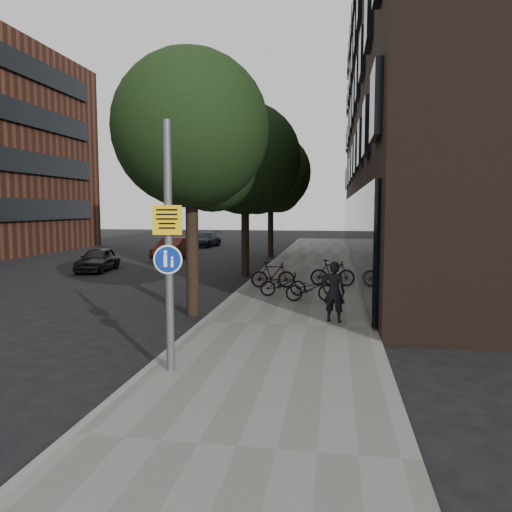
% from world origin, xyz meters
% --- Properties ---
extents(ground, '(120.00, 120.00, 0.00)m').
position_xyz_m(ground, '(0.00, 0.00, 0.00)').
color(ground, black).
rests_on(ground, ground).
extents(sidewalk, '(4.50, 60.00, 0.12)m').
position_xyz_m(sidewalk, '(0.25, 10.00, 0.06)').
color(sidewalk, slate).
rests_on(sidewalk, ground).
extents(curb_edge, '(0.15, 60.00, 0.13)m').
position_xyz_m(curb_edge, '(-2.00, 10.00, 0.07)').
color(curb_edge, slate).
rests_on(curb_edge, ground).
extents(building_right_dark_brick, '(12.00, 40.00, 18.00)m').
position_xyz_m(building_right_dark_brick, '(8.50, 22.00, 9.00)').
color(building_right_dark_brick, black).
rests_on(building_right_dark_brick, ground).
extents(street_tree_near, '(4.40, 4.40, 7.50)m').
position_xyz_m(street_tree_near, '(-2.53, 4.64, 5.11)').
color(street_tree_near, black).
rests_on(street_tree_near, ground).
extents(street_tree_mid, '(5.00, 5.00, 7.80)m').
position_xyz_m(street_tree_mid, '(-2.53, 13.14, 5.11)').
color(street_tree_mid, black).
rests_on(street_tree_mid, ground).
extents(street_tree_far, '(5.00, 5.00, 7.80)m').
position_xyz_m(street_tree_far, '(-2.53, 22.14, 5.11)').
color(street_tree_far, black).
rests_on(street_tree_far, ground).
extents(signpost, '(0.52, 0.15, 4.53)m').
position_xyz_m(signpost, '(-1.53, -0.65, 2.41)').
color(signpost, '#595B5E').
rests_on(signpost, sidewalk).
extents(pedestrian, '(0.66, 0.51, 1.60)m').
position_xyz_m(pedestrian, '(1.42, 3.82, 0.92)').
color(pedestrian, black).
rests_on(pedestrian, sidewalk).
extents(parked_bike_facade_near, '(1.65, 0.85, 0.83)m').
position_xyz_m(parked_bike_facade_near, '(0.66, 6.66, 0.53)').
color(parked_bike_facade_near, black).
rests_on(parked_bike_facade_near, sidewalk).
extents(parked_bike_facade_far, '(1.71, 0.54, 1.01)m').
position_xyz_m(parked_bike_facade_far, '(1.36, 9.87, 0.63)').
color(parked_bike_facade_far, black).
rests_on(parked_bike_facade_far, sidewalk).
extents(parked_bike_curb_near, '(1.63, 0.85, 0.82)m').
position_xyz_m(parked_bike_curb_near, '(-0.30, 7.47, 0.53)').
color(parked_bike_curb_near, black).
rests_on(parked_bike_curb_near, sidewalk).
extents(parked_bike_curb_far, '(1.69, 0.66, 0.99)m').
position_xyz_m(parked_bike_curb_far, '(-0.85, 9.13, 0.61)').
color(parked_bike_curb_far, black).
rests_on(parked_bike_curb_far, sidewalk).
extents(parked_car_near, '(1.70, 3.53, 1.16)m').
position_xyz_m(parked_car_near, '(-10.11, 13.65, 0.58)').
color(parked_car_near, black).
rests_on(parked_car_near, ground).
extents(parked_car_mid, '(1.63, 4.02, 1.30)m').
position_xyz_m(parked_car_mid, '(-8.30, 19.85, 0.65)').
color(parked_car_mid, '#572018').
rests_on(parked_car_mid, ground).
extents(parked_car_far, '(2.10, 4.24, 1.18)m').
position_xyz_m(parked_car_far, '(-8.89, 29.64, 0.59)').
color(parked_car_far, '#19212D').
rests_on(parked_car_far, ground).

